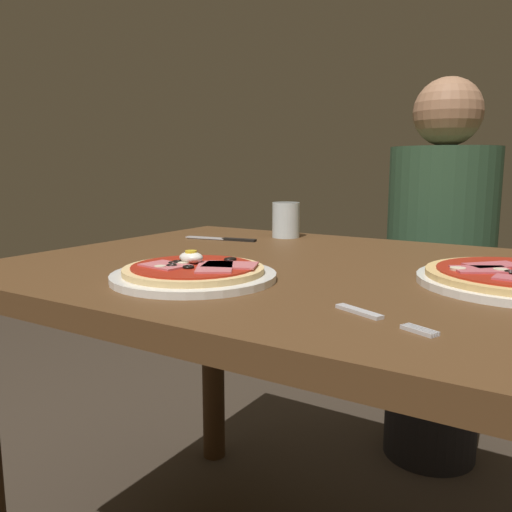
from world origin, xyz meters
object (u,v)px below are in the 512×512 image
(fork, at_px, (375,316))
(water_glass_near, at_px, (286,222))
(dining_table, at_px, (323,323))
(knife, at_px, (225,239))
(diner_person, at_px, (438,285))
(pizza_foreground, at_px, (194,273))

(fork, bearing_deg, water_glass_near, 127.42)
(dining_table, height_order, knife, knife)
(diner_person, bearing_deg, fork, 98.94)
(pizza_foreground, bearing_deg, diner_person, 79.83)
(dining_table, distance_m, fork, 0.36)
(dining_table, bearing_deg, fork, -54.15)
(pizza_foreground, bearing_deg, water_glass_near, 103.14)
(dining_table, height_order, pizza_foreground, pizza_foreground)
(water_glass_near, distance_m, fork, 0.77)
(pizza_foreground, relative_size, knife, 1.42)
(pizza_foreground, height_order, knife, pizza_foreground)
(diner_person, bearing_deg, knife, 53.66)
(pizza_foreground, relative_size, fork, 1.85)
(knife, height_order, diner_person, diner_person)
(pizza_foreground, xyz_separation_m, water_glass_near, (-0.13, 0.55, 0.03))
(pizza_foreground, height_order, fork, pizza_foreground)
(water_glass_near, xyz_separation_m, diner_person, (0.30, 0.43, -0.22))
(pizza_foreground, bearing_deg, knife, 119.02)
(water_glass_near, relative_size, fork, 0.62)
(water_glass_near, height_order, fork, water_glass_near)
(pizza_foreground, height_order, diner_person, diner_person)
(diner_person, bearing_deg, pizza_foreground, 79.83)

